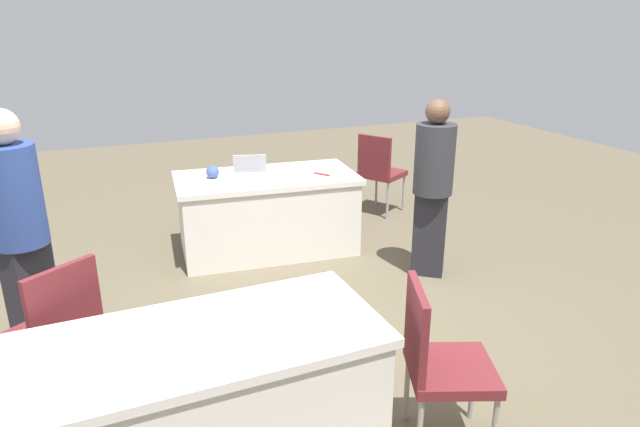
{
  "coord_description": "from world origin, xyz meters",
  "views": [
    {
      "loc": [
        1.37,
        3.42,
        2.22
      ],
      "look_at": [
        -0.05,
        -0.04,
        0.9
      ],
      "focal_mm": 31.58,
      "sensor_mm": 36.0,
      "label": 1
    }
  ],
  "objects": [
    {
      "name": "person_presenter",
      "position": [
        -1.31,
        -0.52,
        0.87
      ],
      "size": [
        0.48,
        0.48,
        1.57
      ],
      "rotation": [
        0.0,
        0.0,
        2.48
      ],
      "color": "#26262D",
      "rests_on": "ground"
    },
    {
      "name": "laptop_silver",
      "position": [
        0.02,
        -1.58,
        0.81
      ],
      "size": [
        0.38,
        0.36,
        0.21
      ],
      "rotation": [
        0.0,
        0.0,
        -0.24
      ],
      "color": "silver",
      "rests_on": "table_foreground"
    },
    {
      "name": "ground_plane",
      "position": [
        0.0,
        0.0,
        0.0
      ],
      "size": [
        14.4,
        14.4,
        0.0
      ],
      "primitive_type": "plane",
      "color": "brown"
    },
    {
      "name": "table_foreground",
      "position": [
        -0.14,
        -1.59,
        0.39
      ],
      "size": [
        1.8,
        1.04,
        0.77
      ],
      "rotation": [
        0.0,
        0.0,
        -0.09
      ],
      "color": "silver",
      "rests_on": "ground"
    },
    {
      "name": "scissors_red",
      "position": [
        -0.64,
        -1.42,
        0.77
      ],
      "size": [
        0.13,
        0.17,
        0.01
      ],
      "primitive_type": "cube",
      "rotation": [
        0.0,
        0.0,
        2.14
      ],
      "color": "red",
      "rests_on": "table_foreground"
    },
    {
      "name": "chair_near_front",
      "position": [
        1.69,
        0.31,
        0.57
      ],
      "size": [
        0.61,
        0.61,
        0.97
      ],
      "rotation": [
        0.0,
        0.0,
        3.74
      ],
      "color": "#9E9993",
      "rests_on": "ground"
    },
    {
      "name": "person_attendee_browsing",
      "position": [
        1.87,
        -0.42,
        0.95
      ],
      "size": [
        0.48,
        0.48,
        1.7
      ],
      "rotation": [
        0.0,
        0.0,
        0.72
      ],
      "color": "#26262D",
      "rests_on": "ground"
    },
    {
      "name": "table_mid_left",
      "position": [
        1.06,
        1.03,
        0.39
      ],
      "size": [
        1.89,
        0.86,
        0.77
      ],
      "rotation": [
        0.0,
        0.0,
        0.02
      ],
      "color": "silver",
      "rests_on": "ground"
    },
    {
      "name": "chair_tucked_right",
      "position": [
        -1.67,
        -2.15,
        0.54
      ],
      "size": [
        0.6,
        0.6,
        0.95
      ],
      "rotation": [
        0.0,
        0.0,
        2.11
      ],
      "color": "#9E9993",
      "rests_on": "ground"
    },
    {
      "name": "chair_tucked_left",
      "position": [
        -0.16,
        1.34,
        0.54
      ],
      "size": [
        0.57,
        0.57,
        0.94
      ],
      "rotation": [
        0.0,
        0.0,
        1.2
      ],
      "color": "#9E9993",
      "rests_on": "ground"
    },
    {
      "name": "yarn_ball",
      "position": [
        0.36,
        -1.7,
        0.83
      ],
      "size": [
        0.12,
        0.12,
        0.12
      ],
      "primitive_type": "sphere",
      "color": "#3F5999",
      "rests_on": "table_foreground"
    }
  ]
}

